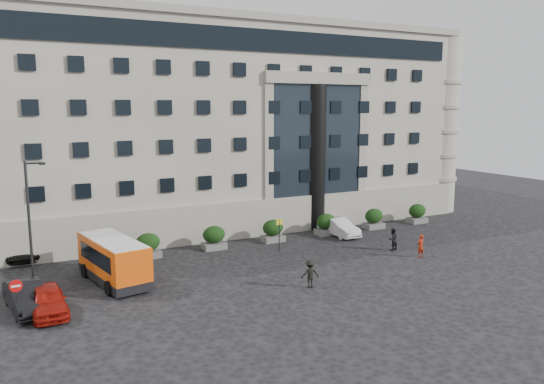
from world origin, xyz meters
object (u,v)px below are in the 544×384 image
Objects in this scene: hedge_c at (273,230)px; parked_car_b at (26,297)px; pedestrian_b at (393,239)px; parked_car_a at (48,301)px; pedestrian_a at (421,246)px; hedge_f at (417,213)px; hedge_a at (148,245)px; street_lamp at (31,223)px; hedge_d at (326,224)px; white_taxi at (339,227)px; bus_stop_sign at (279,229)px; parked_car_d at (20,249)px; hedge_b at (214,238)px; minibus at (113,259)px; hedge_e at (374,218)px; pedestrian_c at (310,274)px; no_entry_sign at (16,292)px.

parked_car_b is (-18.92, -7.20, -0.14)m from hedge_c.
parked_car_a is at bearing -8.47° from pedestrian_b.
hedge_f is at bearing -135.48° from pedestrian_a.
parked_car_a is 25.51m from pedestrian_a.
street_lamp is (-7.94, -4.80, 3.44)m from hedge_a.
hedge_d is 25.17m from parked_car_b.
parked_car_b is at bearing -167.02° from white_taxi.
pedestrian_a is (8.50, -6.32, -0.87)m from bus_stop_sign.
hedge_d is at bearing -86.65° from pedestrian_b.
bus_stop_sign is 7.25m from white_taxi.
hedge_a reaches higher than pedestrian_b.
parked_car_d is (-0.93, 12.31, -0.04)m from parked_car_a.
hedge_b is 5.19m from bus_stop_sign.
parked_car_d is 29.52m from pedestrian_a.
hedge_b reaches higher than pedestrian_a.
parked_car_b is 25.73m from white_taxi.
bus_stop_sign is at bearing -2.51° from minibus.
hedge_b is (5.20, 0.00, 0.00)m from hedge_a.
white_taxi is (6.00, -0.80, -0.18)m from hedge_c.
hedge_e is (20.80, 0.00, 0.00)m from hedge_a.
hedge_b reaches higher than parked_car_d.
parked_car_d is 21.78m from pedestrian_c.
hedge_a is at bearing 180.00° from hedge_c.
white_taxi is (24.34, 4.00, -3.62)m from street_lamp.
minibus reaches higher than parked_car_a.
hedge_e is at bearing 0.00° from hedge_b.
parked_car_a is 25.04m from white_taxi.
parked_car_d is at bearing 110.53° from minibus.
hedge_b is 14.41m from street_lamp.
hedge_e is at bearing -11.45° from parked_car_d.
parked_car_b is 2.74× the size of pedestrian_b.
hedge_f is 0.41× the size of parked_car_a.
no_entry_sign is (-1.06, -4.04, -2.72)m from street_lamp.
parked_car_d is (-13.63, 4.04, -0.21)m from hedge_b.
street_lamp reaches higher than hedge_b.
street_lamp is at bearing -172.09° from white_taxi.
parked_car_a is (-23.10, -8.27, -0.17)m from hedge_d.
hedge_e is at bearing 8.89° from white_taxi.
hedge_c is 0.79× the size of no_entry_sign.
hedge_c is 21.33m from no_entry_sign.
hedge_a and hedge_f have the same top height.
hedge_d is 0.41× the size of parked_car_a.
hedge_f is 1.05× the size of pedestrian_b.
bus_stop_sign reaches higher than pedestrian_c.
hedge_e is 0.36× the size of parked_car_d.
hedge_c and hedge_e have the same top height.
hedge_a is 0.73× the size of bus_stop_sign.
pedestrian_c is (-13.56, -11.08, -0.05)m from hedge_e.
pedestrian_c is (15.67, -15.13, 0.16)m from parked_car_d.
parked_car_d is (-0.49, 8.84, -3.65)m from street_lamp.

